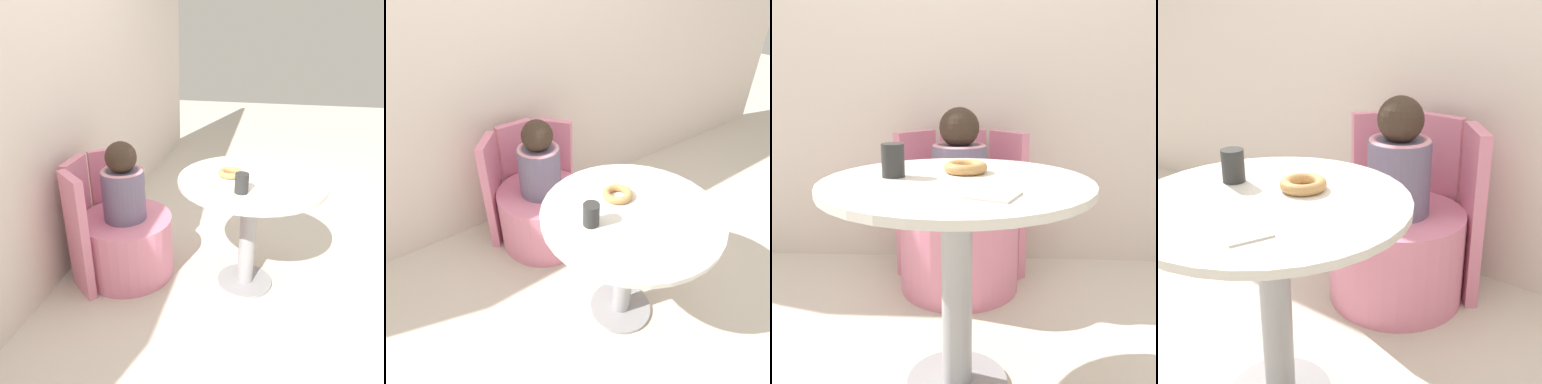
{
  "view_description": "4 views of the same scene",
  "coord_description": "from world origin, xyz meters",
  "views": [
    {
      "loc": [
        -1.89,
        -0.11,
        1.47
      ],
      "look_at": [
        0.0,
        0.3,
        0.6
      ],
      "focal_mm": 35.0,
      "sensor_mm": 36.0,
      "label": 1
    },
    {
      "loc": [
        -0.85,
        -0.85,
        1.65
      ],
      "look_at": [
        0.04,
        0.37,
        0.57
      ],
      "focal_mm": 32.0,
      "sensor_mm": 36.0,
      "label": 2
    },
    {
      "loc": [
        0.14,
        -1.33,
        0.97
      ],
      "look_at": [
        0.04,
        0.34,
        0.57
      ],
      "focal_mm": 42.0,
      "sensor_mm": 36.0,
      "label": 3
    },
    {
      "loc": [
        1.08,
        -1.0,
        1.26
      ],
      "look_at": [
        0.02,
        0.36,
        0.59
      ],
      "focal_mm": 50.0,
      "sensor_mm": 36.0,
      "label": 4
    }
  ],
  "objects": [
    {
      "name": "booth_backrest",
      "position": [
        -0.0,
        0.94,
        0.37
      ],
      "size": [
        0.66,
        0.24,
        0.74
      ],
      "color": "pink",
      "rests_on": "ground_plane"
    },
    {
      "name": "ground_plane",
      "position": [
        0.0,
        0.0,
        0.0
      ],
      "size": [
        12.0,
        12.0,
        0.0
      ],
      "primitive_type": "plane",
      "color": "beige"
    },
    {
      "name": "child_figure",
      "position": [
        -0.0,
        0.71,
        0.61
      ],
      "size": [
        0.25,
        0.25,
        0.48
      ],
      "color": "slate",
      "rests_on": "tub_chair"
    },
    {
      "name": "paper_napkin",
      "position": [
        0.15,
        -0.23,
        0.7
      ],
      "size": [
        0.15,
        0.15,
        0.01
      ],
      "color": "silver",
      "rests_on": "round_table"
    },
    {
      "name": "cup",
      "position": [
        -0.16,
        0.01,
        0.74
      ],
      "size": [
        0.07,
        0.07,
        0.1
      ],
      "color": "#2D2D2D",
      "rests_on": "round_table"
    },
    {
      "name": "donut",
      "position": [
        0.06,
        0.09,
        0.71
      ],
      "size": [
        0.14,
        0.14,
        0.03
      ],
      "color": "tan",
      "rests_on": "round_table"
    },
    {
      "name": "tub_chair",
      "position": [
        -0.0,
        0.71,
        0.2
      ],
      "size": [
        0.56,
        0.56,
        0.39
      ],
      "color": "pink",
      "rests_on": "ground_plane"
    },
    {
      "name": "back_wall",
      "position": [
        0.0,
        1.13,
        1.2
      ],
      "size": [
        6.0,
        0.06,
        2.4
      ],
      "color": "silver",
      "rests_on": "ground_plane"
    },
    {
      "name": "round_table",
      "position": [
        0.04,
        -0.03,
        0.54
      ],
      "size": [
        0.81,
        0.81,
        0.69
      ],
      "color": "#99999E",
      "rests_on": "ground_plane"
    }
  ]
}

